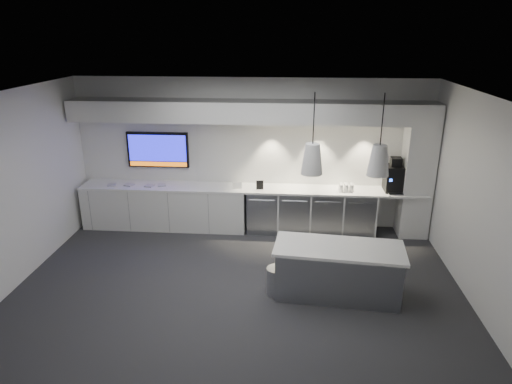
# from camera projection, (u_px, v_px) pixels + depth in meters

# --- Properties ---
(floor) EXTENTS (7.00, 7.00, 0.00)m
(floor) POSITION_uv_depth(u_px,v_px,m) (238.00, 285.00, 7.29)
(floor) COLOR #2D2D30
(floor) RESTS_ON ground
(ceiling) EXTENTS (7.00, 7.00, 0.00)m
(ceiling) POSITION_uv_depth(u_px,v_px,m) (236.00, 95.00, 6.28)
(ceiling) COLOR black
(ceiling) RESTS_ON wall_back
(wall_back) EXTENTS (7.00, 0.00, 7.00)m
(wall_back) POSITION_uv_depth(u_px,v_px,m) (252.00, 154.00, 9.14)
(wall_back) COLOR white
(wall_back) RESTS_ON floor
(wall_front) EXTENTS (7.00, 0.00, 7.00)m
(wall_front) POSITION_uv_depth(u_px,v_px,m) (207.00, 285.00, 4.44)
(wall_front) COLOR white
(wall_front) RESTS_ON floor
(wall_left) EXTENTS (0.00, 7.00, 7.00)m
(wall_left) POSITION_uv_depth(u_px,v_px,m) (12.00, 191.00, 7.04)
(wall_left) COLOR white
(wall_left) RESTS_ON floor
(wall_right) EXTENTS (0.00, 7.00, 7.00)m
(wall_right) POSITION_uv_depth(u_px,v_px,m) (480.00, 203.00, 6.53)
(wall_right) COLOR white
(wall_right) RESTS_ON floor
(back_counter) EXTENTS (6.80, 0.65, 0.04)m
(back_counter) POSITION_uv_depth(u_px,v_px,m) (250.00, 188.00, 9.04)
(back_counter) COLOR white
(back_counter) RESTS_ON left_base_cabinets
(left_base_cabinets) EXTENTS (3.30, 0.63, 0.86)m
(left_base_cabinets) POSITION_uv_depth(u_px,v_px,m) (165.00, 207.00, 9.32)
(left_base_cabinets) COLOR white
(left_base_cabinets) RESTS_ON floor
(fridge_unit_a) EXTENTS (0.60, 0.61, 0.85)m
(fridge_unit_a) POSITION_uv_depth(u_px,v_px,m) (263.00, 210.00, 9.17)
(fridge_unit_a) COLOR #95989D
(fridge_unit_a) RESTS_ON floor
(fridge_unit_b) EXTENTS (0.60, 0.61, 0.85)m
(fridge_unit_b) POSITION_uv_depth(u_px,v_px,m) (294.00, 211.00, 9.13)
(fridge_unit_b) COLOR #95989D
(fridge_unit_b) RESTS_ON floor
(fridge_unit_c) EXTENTS (0.60, 0.61, 0.85)m
(fridge_unit_c) POSITION_uv_depth(u_px,v_px,m) (326.00, 212.00, 9.08)
(fridge_unit_c) COLOR #95989D
(fridge_unit_c) RESTS_ON floor
(fridge_unit_d) EXTENTS (0.60, 0.61, 0.85)m
(fridge_unit_d) POSITION_uv_depth(u_px,v_px,m) (358.00, 213.00, 9.03)
(fridge_unit_d) COLOR #95989D
(fridge_unit_d) RESTS_ON floor
(backsplash) EXTENTS (4.60, 0.03, 1.30)m
(backsplash) POSITION_uv_depth(u_px,v_px,m) (312.00, 153.00, 9.01)
(backsplash) COLOR white
(backsplash) RESTS_ON wall_back
(soffit) EXTENTS (6.90, 0.60, 0.40)m
(soffit) POSITION_uv_depth(u_px,v_px,m) (250.00, 111.00, 8.55)
(soffit) COLOR white
(soffit) RESTS_ON wall_back
(column) EXTENTS (0.55, 0.55, 2.60)m
(column) POSITION_uv_depth(u_px,v_px,m) (417.00, 171.00, 8.69)
(column) COLOR white
(column) RESTS_ON floor
(wall_tv) EXTENTS (1.25, 0.07, 0.72)m
(wall_tv) POSITION_uv_depth(u_px,v_px,m) (158.00, 150.00, 9.21)
(wall_tv) COLOR black
(wall_tv) RESTS_ON wall_back
(island) EXTENTS (1.98, 1.00, 0.81)m
(island) POSITION_uv_depth(u_px,v_px,m) (338.00, 271.00, 6.88)
(island) COLOR #95989D
(island) RESTS_ON floor
(bin) EXTENTS (0.33, 0.33, 0.44)m
(bin) POSITION_uv_depth(u_px,v_px,m) (277.00, 281.00, 6.98)
(bin) COLOR #95989D
(bin) RESTS_ON floor
(coffee_machine) EXTENTS (0.37, 0.53, 0.66)m
(coffee_machine) POSITION_uv_depth(u_px,v_px,m) (394.00, 177.00, 8.76)
(coffee_machine) COLOR black
(coffee_machine) RESTS_ON back_counter
(sign_black) EXTENTS (0.14, 0.04, 0.18)m
(sign_black) POSITION_uv_depth(u_px,v_px,m) (260.00, 185.00, 8.89)
(sign_black) COLOR black
(sign_black) RESTS_ON back_counter
(sign_white) EXTENTS (0.18, 0.06, 0.14)m
(sign_white) POSITION_uv_depth(u_px,v_px,m) (237.00, 185.00, 8.93)
(sign_white) COLOR white
(sign_white) RESTS_ON back_counter
(cup_cluster) EXTENTS (0.28, 0.18, 0.15)m
(cup_cluster) POSITION_uv_depth(u_px,v_px,m) (346.00, 188.00, 8.78)
(cup_cluster) COLOR silver
(cup_cluster) RESTS_ON back_counter
(tray_a) EXTENTS (0.20, 0.20, 0.02)m
(tray_a) POSITION_uv_depth(u_px,v_px,m) (112.00, 185.00, 9.15)
(tray_a) COLOR #AAAAAA
(tray_a) RESTS_ON back_counter
(tray_b) EXTENTS (0.20, 0.20, 0.02)m
(tray_b) POSITION_uv_depth(u_px,v_px,m) (129.00, 185.00, 9.14)
(tray_b) COLOR #AAAAAA
(tray_b) RESTS_ON back_counter
(tray_c) EXTENTS (0.19, 0.19, 0.02)m
(tray_c) POSITION_uv_depth(u_px,v_px,m) (149.00, 186.00, 9.09)
(tray_c) COLOR #AAAAAA
(tray_c) RESTS_ON back_counter
(tray_d) EXTENTS (0.20, 0.20, 0.02)m
(tray_d) POSITION_uv_depth(u_px,v_px,m) (162.00, 185.00, 9.14)
(tray_d) COLOR #AAAAAA
(tray_d) RESTS_ON back_counter
(pendant_left) EXTENTS (0.30, 0.30, 1.13)m
(pendant_left) POSITION_uv_depth(u_px,v_px,m) (312.00, 159.00, 6.33)
(pendant_left) COLOR white
(pendant_left) RESTS_ON ceiling
(pendant_right) EXTENTS (0.30, 0.30, 1.13)m
(pendant_right) POSITION_uv_depth(u_px,v_px,m) (379.00, 160.00, 6.27)
(pendant_right) COLOR white
(pendant_right) RESTS_ON ceiling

